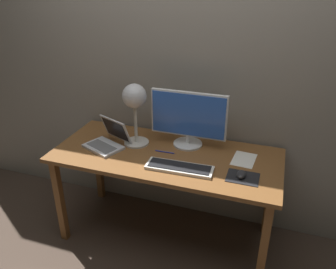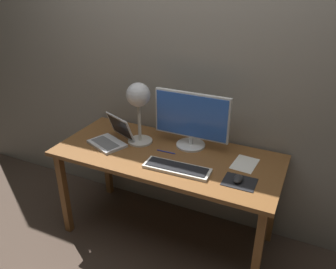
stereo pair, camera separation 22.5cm
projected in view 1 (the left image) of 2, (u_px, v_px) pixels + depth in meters
ground_plane at (166, 234)px, 2.71m from camera, size 4.80×4.80×0.00m
back_wall at (184, 62)px, 2.47m from camera, size 4.80×0.06×2.60m
desk at (166, 163)px, 2.42m from camera, size 1.60×0.70×0.74m
monitor at (188, 118)px, 2.41m from camera, size 0.56×0.21×0.41m
keyboard_main at (179, 167)px, 2.19m from camera, size 0.44×0.16×0.03m
laptop at (109, 138)px, 2.47m from camera, size 0.35×0.34×0.20m
desk_lamp at (135, 101)px, 2.38m from camera, size 0.18×0.18×0.46m
mousepad at (243, 177)px, 2.11m from camera, size 0.20×0.16×0.00m
mouse at (241, 174)px, 2.11m from camera, size 0.06×0.10×0.03m
paper_sheet_near_mouse at (244, 159)px, 2.31m from camera, size 0.16×0.22×0.00m
pen at (165, 152)px, 2.40m from camera, size 0.14×0.01×0.01m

